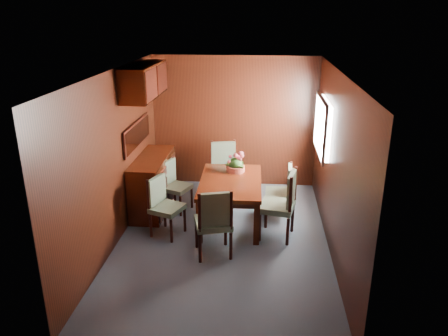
# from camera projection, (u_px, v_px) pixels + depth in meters

# --- Properties ---
(ground) EXTENTS (4.50, 4.50, 0.00)m
(ground) POSITION_uv_depth(u_px,v_px,m) (223.00, 240.00, 6.32)
(ground) COLOR #3D4954
(ground) RESTS_ON ground
(room_shell) EXTENTS (3.06, 4.52, 2.41)m
(room_shell) POSITION_uv_depth(u_px,v_px,m) (218.00, 125.00, 6.08)
(room_shell) COLOR black
(room_shell) RESTS_ON ground
(sideboard) EXTENTS (0.48, 1.40, 0.90)m
(sideboard) POSITION_uv_depth(u_px,v_px,m) (153.00, 183.00, 7.21)
(sideboard) COLOR black
(sideboard) RESTS_ON ground
(dining_table) EXTENTS (0.96, 1.51, 0.70)m
(dining_table) POSITION_uv_depth(u_px,v_px,m) (231.00, 186.00, 6.69)
(dining_table) COLOR black
(dining_table) RESTS_ON ground
(chair_left_near) EXTENTS (0.54, 0.55, 0.90)m
(chair_left_near) POSITION_uv_depth(u_px,v_px,m) (163.00, 202.00, 6.36)
(chair_left_near) COLOR black
(chair_left_near) RESTS_ON ground
(chair_left_far) EXTENTS (0.51, 0.52, 0.86)m
(chair_left_far) POSITION_uv_depth(u_px,v_px,m) (174.00, 183.00, 7.16)
(chair_left_far) COLOR black
(chair_left_far) RESTS_ON ground
(chair_right_near) EXTENTS (0.56, 0.58, 1.03)m
(chair_right_near) POSITION_uv_depth(u_px,v_px,m) (283.00, 201.00, 6.23)
(chair_right_near) COLOR black
(chair_right_near) RESTS_ON ground
(chair_right_far) EXTENTS (0.42, 0.44, 0.89)m
(chair_right_far) POSITION_uv_depth(u_px,v_px,m) (283.00, 189.00, 6.86)
(chair_right_far) COLOR black
(chair_right_far) RESTS_ON ground
(chair_head) EXTENTS (0.57, 0.56, 0.99)m
(chair_head) POSITION_uv_depth(u_px,v_px,m) (214.00, 219.00, 5.73)
(chair_head) COLOR black
(chair_head) RESTS_ON ground
(chair_foot) EXTENTS (0.56, 0.55, 0.99)m
(chair_foot) POSITION_uv_depth(u_px,v_px,m) (224.00, 166.00, 7.69)
(chair_foot) COLOR black
(chair_foot) RESTS_ON ground
(flower_centerpiece) EXTENTS (0.32, 0.32, 0.32)m
(flower_centerpiece) POSITION_uv_depth(u_px,v_px,m) (236.00, 162.00, 6.98)
(flower_centerpiece) COLOR #C0513A
(flower_centerpiece) RESTS_ON dining_table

